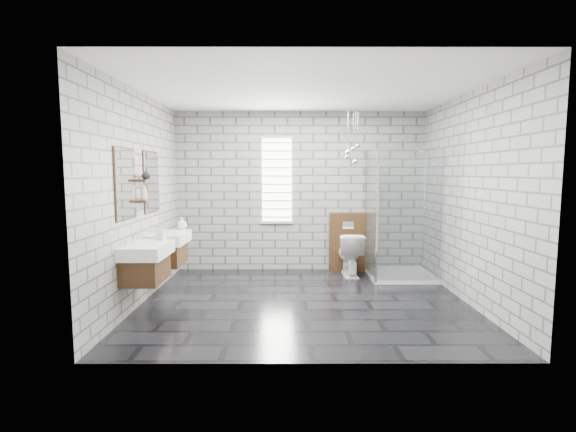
{
  "coord_description": "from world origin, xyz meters",
  "views": [
    {
      "loc": [
        -0.22,
        -5.32,
        1.68
      ],
      "look_at": [
        -0.21,
        0.35,
        1.09
      ],
      "focal_mm": 26.0,
      "sensor_mm": 36.0,
      "label": 1
    }
  ],
  "objects_px": {
    "vanity_left": "(143,252)",
    "shower_enclosure": "(396,247)",
    "toilet": "(350,254)",
    "cistern_panel": "(347,242)",
    "vanity_right": "(166,239)"
  },
  "relations": [
    {
      "from": "vanity_right",
      "to": "shower_enclosure",
      "type": "height_order",
      "value": "shower_enclosure"
    },
    {
      "from": "vanity_right",
      "to": "toilet",
      "type": "relative_size",
      "value": 2.24
    },
    {
      "from": "vanity_left",
      "to": "toilet",
      "type": "bearing_deg",
      "value": 35.27
    },
    {
      "from": "vanity_left",
      "to": "cistern_panel",
      "type": "relative_size",
      "value": 1.57
    },
    {
      "from": "toilet",
      "to": "cistern_panel",
      "type": "bearing_deg",
      "value": -91.24
    },
    {
      "from": "vanity_left",
      "to": "vanity_right",
      "type": "distance_m",
      "value": 0.92
    },
    {
      "from": "shower_enclosure",
      "to": "vanity_left",
      "type": "bearing_deg",
      "value": -153.5
    },
    {
      "from": "vanity_left",
      "to": "vanity_right",
      "type": "xyz_separation_m",
      "value": [
        0.0,
        0.92,
        0.0
      ]
    },
    {
      "from": "vanity_left",
      "to": "shower_enclosure",
      "type": "bearing_deg",
      "value": 26.5
    },
    {
      "from": "cistern_panel",
      "to": "shower_enclosure",
      "type": "relative_size",
      "value": 0.49
    },
    {
      "from": "cistern_panel",
      "to": "toilet",
      "type": "relative_size",
      "value": 1.42
    },
    {
      "from": "vanity_left",
      "to": "shower_enclosure",
      "type": "relative_size",
      "value": 0.77
    },
    {
      "from": "cistern_panel",
      "to": "shower_enclosure",
      "type": "bearing_deg",
      "value": -36.41
    },
    {
      "from": "vanity_left",
      "to": "shower_enclosure",
      "type": "distance_m",
      "value": 3.82
    },
    {
      "from": "vanity_left",
      "to": "cistern_panel",
      "type": "height_order",
      "value": "vanity_left"
    }
  ]
}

